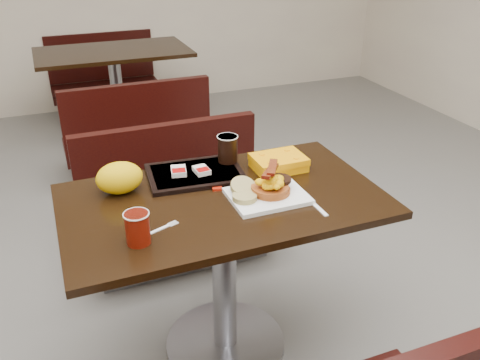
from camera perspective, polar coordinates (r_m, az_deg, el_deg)
name	(u,v)px	position (r m, az deg, el deg)	size (l,w,h in m)	color
floor	(226,345)	(2.39, -1.63, -17.90)	(6.00, 7.00, 0.01)	gray
table_near	(224,277)	(2.14, -1.76, -10.78)	(1.20, 0.70, 0.75)	black
bench_near_n	(179,202)	(2.71, -6.83, -2.46)	(1.00, 0.46, 0.72)	black
table_far	(118,95)	(4.43, -13.49, 9.15)	(1.20, 0.70, 0.75)	black
bench_far_s	(134,125)	(3.78, -11.71, 5.98)	(1.00, 0.46, 0.72)	black
bench_far_n	(105,76)	(5.10, -14.78, 11.17)	(1.00, 0.46, 0.72)	black
platter	(267,196)	(1.92, 3.07, -1.79)	(0.28, 0.22, 0.02)	white
pancake_stack	(271,189)	(1.93, 3.45, -0.96)	(0.15, 0.15, 0.03)	#9D4B1A
sausage_patty	(280,179)	(1.95, 4.48, 0.06)	(0.09, 0.09, 0.01)	black
scrambled_eggs	(271,182)	(1.89, 3.52, -0.21)	(0.10, 0.09, 0.05)	#F6A904
bacon_strips	(270,170)	(1.90, 3.41, 1.11)	(0.17, 0.07, 0.01)	#450A04
muffin_bottom	(245,197)	(1.88, 0.52, -1.91)	(0.09, 0.09, 0.02)	tan
muffin_top	(243,187)	(1.92, 0.31, -0.75)	(0.09, 0.09, 0.02)	tan
coffee_cup_near	(138,228)	(1.67, -11.34, -5.29)	(0.08, 0.08, 0.11)	#931105
fork	(158,230)	(1.75, -9.12, -5.52)	(0.12, 0.02, 0.00)	white
knife	(314,204)	(1.90, 8.24, -2.67)	(0.18, 0.02, 0.00)	white
condiment_syrup	(217,188)	(1.99, -2.57, -0.93)	(0.04, 0.03, 0.01)	#A01606
condiment_ketchup	(232,191)	(1.96, -0.87, -1.26)	(0.05, 0.03, 0.01)	#8C0504
tray	(195,174)	(2.09, -5.01, 0.70)	(0.38, 0.27, 0.02)	black
hashbrown_sleeve_left	(179,171)	(2.08, -6.86, 1.00)	(0.06, 0.08, 0.02)	silver
hashbrown_sleeve_right	(202,170)	(2.08, -4.31, 1.09)	(0.06, 0.07, 0.02)	silver
coffee_cup_far	(228,149)	(2.15, -1.39, 3.50)	(0.08, 0.08, 0.11)	black
clamshell	(279,163)	(2.14, 4.32, 1.94)	(0.21, 0.16, 0.06)	orange
paper_bag	(119,178)	(1.99, -13.29, 0.24)	(0.18, 0.13, 0.12)	#FEB508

